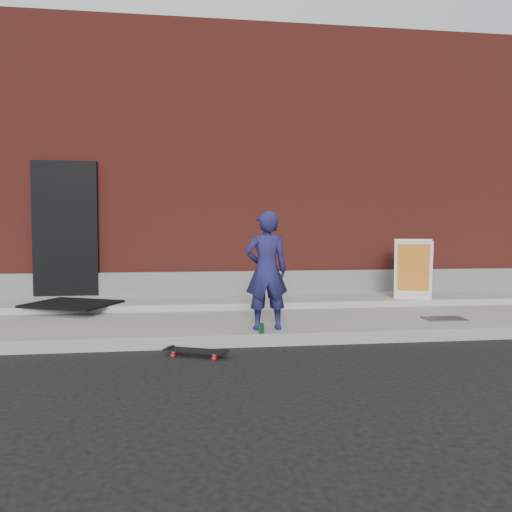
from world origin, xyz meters
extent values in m
plane|color=black|center=(0.00, 0.00, 0.00)|extent=(80.00, 80.00, 0.00)
cube|color=gray|center=(0.00, 1.50, 0.07)|extent=(20.00, 3.00, 0.15)
cube|color=gray|center=(0.00, 2.40, 0.20)|extent=(20.00, 1.20, 0.10)
cube|color=maroon|center=(0.00, 7.00, 2.50)|extent=(20.00, 8.00, 5.00)
cube|color=slate|center=(0.00, 2.97, 0.45)|extent=(20.00, 0.10, 0.40)
cube|color=black|center=(-2.60, 2.96, 1.40)|extent=(1.05, 0.12, 2.25)
imported|color=#1C1B4D|center=(0.39, 0.29, 0.88)|extent=(0.54, 0.36, 1.46)
cylinder|color=red|center=(-0.23, -0.37, 0.02)|extent=(0.05, 0.04, 0.05)
cylinder|color=red|center=(-0.29, -0.51, 0.02)|extent=(0.05, 0.04, 0.05)
cylinder|color=red|center=(-0.67, -0.19, 0.02)|extent=(0.05, 0.04, 0.05)
cylinder|color=red|center=(-0.73, -0.33, 0.02)|extent=(0.05, 0.04, 0.05)
cube|color=silver|center=(-0.26, -0.44, 0.06)|extent=(0.10, 0.15, 0.02)
cube|color=silver|center=(-0.70, -0.26, 0.06)|extent=(0.10, 0.15, 0.02)
cube|color=black|center=(-0.48, -0.35, 0.07)|extent=(0.70, 0.42, 0.01)
cube|color=silver|center=(3.00, 1.80, 0.73)|extent=(0.64, 0.47, 0.95)
cube|color=silver|center=(3.17, 2.20, 0.73)|extent=(0.64, 0.47, 0.95)
cube|color=yellow|center=(2.99, 1.78, 0.68)|extent=(0.53, 0.37, 0.76)
cube|color=silver|center=(3.09, 2.00, 1.20)|extent=(0.56, 0.27, 0.05)
cylinder|color=#1C8D38|center=(0.30, 0.05, 0.21)|extent=(0.09, 0.09, 0.12)
cube|color=black|center=(-2.30, 2.00, 0.27)|extent=(1.50, 1.39, 0.03)
cube|color=#4C4B50|center=(2.93, 0.66, 0.16)|extent=(0.55, 0.37, 0.02)
camera|label=1|loc=(-0.53, -5.74, 1.38)|focal=35.00mm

